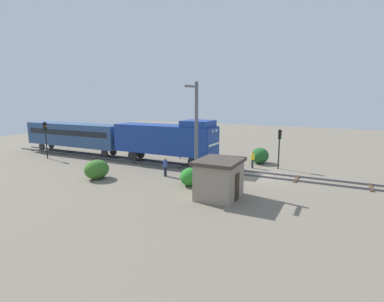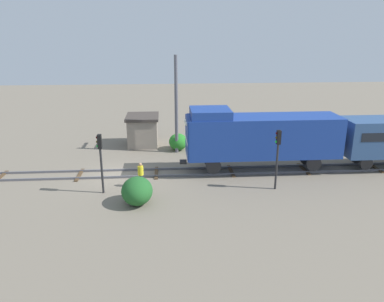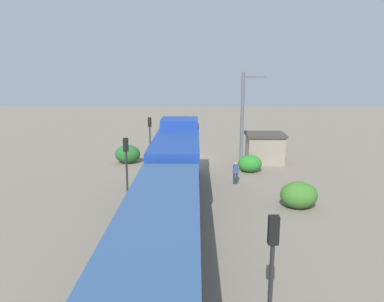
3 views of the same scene
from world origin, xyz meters
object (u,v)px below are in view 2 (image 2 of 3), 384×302
(locomotive, at_px, (260,135))
(traffic_signal_mid, at_px, (278,149))
(worker_by_signal, at_px, (218,143))
(catenary_mast, at_px, (176,102))
(relay_hut, at_px, (143,130))
(worker_near_track, at_px, (141,173))
(traffic_signal_near, at_px, (100,153))

(locomotive, relative_size, traffic_signal_mid, 2.91)
(worker_by_signal, bearing_deg, catenary_mast, -154.48)
(traffic_signal_mid, height_order, relay_hut, traffic_signal_mid)
(locomotive, xyz_separation_m, worker_near_track, (2.40, -8.56, -1.78))
(worker_near_track, bearing_deg, catenary_mast, 92.73)
(traffic_signal_mid, height_order, worker_near_track, traffic_signal_mid)
(traffic_signal_near, distance_m, catenary_mast, 9.81)
(worker_by_signal, distance_m, catenary_mast, 4.91)
(traffic_signal_near, height_order, relay_hut, traffic_signal_near)
(traffic_signal_mid, height_order, worker_by_signal, traffic_signal_mid)
(traffic_signal_mid, xyz_separation_m, relay_hut, (-10.90, -9.20, -1.39))
(locomotive, xyz_separation_m, relay_hut, (-7.50, -8.91, -1.38))
(worker_near_track, relative_size, catenary_mast, 0.21)
(relay_hut, bearing_deg, worker_by_signal, 63.01)
(traffic_signal_mid, bearing_deg, worker_near_track, -96.44)
(traffic_signal_near, xyz_separation_m, traffic_signal_mid, (0.20, 11.25, 0.06))
(worker_near_track, height_order, relay_hut, relay_hut)
(worker_by_signal, height_order, catenary_mast, catenary_mast)
(catenary_mast, height_order, relay_hut, catenary_mast)
(worker_near_track, bearing_deg, relay_hut, 114.31)
(locomotive, bearing_deg, relay_hut, -130.10)
(traffic_signal_mid, bearing_deg, locomotive, -175.05)
(locomotive, bearing_deg, catenary_mast, -130.58)
(locomotive, height_order, catenary_mast, catenary_mast)
(locomotive, bearing_deg, traffic_signal_near, -73.71)
(locomotive, height_order, traffic_signal_near, locomotive)
(traffic_signal_near, height_order, traffic_signal_mid, traffic_signal_mid)
(traffic_signal_mid, xyz_separation_m, catenary_mast, (-8.46, -6.20, 1.56))
(catenary_mast, distance_m, relay_hut, 4.87)
(traffic_signal_mid, bearing_deg, traffic_signal_near, -91.02)
(worker_near_track, bearing_deg, traffic_signal_mid, 15.87)
(locomotive, height_order, worker_by_signal, locomotive)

